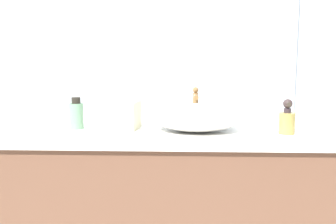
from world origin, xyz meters
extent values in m
cube|color=silver|center=(0.00, 0.73, 1.30)|extent=(6.00, 0.06, 2.60)
cube|color=silver|center=(-0.03, 0.42, 0.90)|extent=(1.73, 0.54, 0.03)
cube|color=#B2BCC6|center=(-0.03, 0.69, 1.36)|extent=(1.50, 0.01, 0.90)
ellipsoid|color=silver|center=(0.23, 0.39, 0.97)|extent=(0.39, 0.28, 0.12)
cylinder|color=brown|center=(0.23, 0.56, 0.99)|extent=(0.03, 0.03, 0.15)
cylinder|color=brown|center=(0.23, 0.51, 1.05)|extent=(0.02, 0.10, 0.02)
sphere|color=brown|center=(0.23, 0.57, 1.07)|extent=(0.03, 0.03, 0.03)
cylinder|color=#A79047|center=(0.60, 0.34, 0.96)|extent=(0.07, 0.07, 0.09)
cylinder|color=#32272C|center=(0.60, 0.34, 1.01)|extent=(0.03, 0.03, 0.02)
sphere|color=#392B29|center=(0.60, 0.34, 1.04)|extent=(0.04, 0.04, 0.04)
cylinder|color=#3A3228|center=(0.60, 0.33, 1.04)|extent=(0.02, 0.02, 0.02)
cylinder|color=gray|center=(-0.31, 0.41, 0.97)|extent=(0.06, 0.06, 0.11)
cylinder|color=black|center=(-0.31, 0.41, 1.04)|extent=(0.04, 0.04, 0.03)
cube|color=beige|center=(-0.10, 0.42, 0.97)|extent=(0.15, 0.15, 0.12)
cone|color=white|center=(-0.10, 0.42, 1.05)|extent=(0.07, 0.07, 0.04)
cylinder|color=silver|center=(-0.59, 0.44, 0.93)|extent=(0.05, 0.05, 0.04)
camera|label=1|loc=(0.16, -1.35, 1.27)|focal=43.28mm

